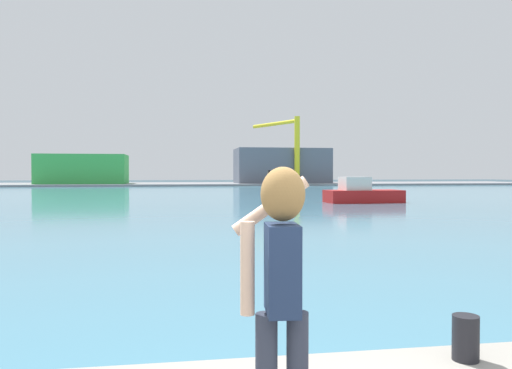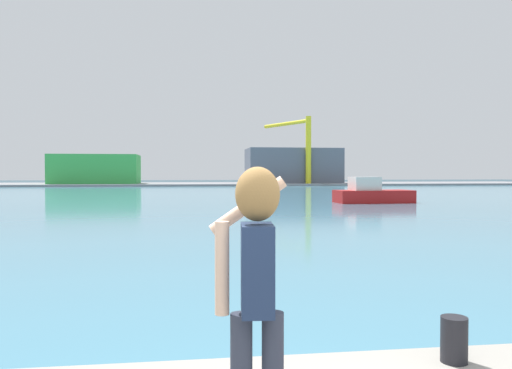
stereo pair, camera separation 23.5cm
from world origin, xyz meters
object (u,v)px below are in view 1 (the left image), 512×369
object	(u,v)px
boat_moored	(362,194)
warehouse_left	(83,169)
harbor_bollard	(466,338)
person_photographer	(280,274)
port_crane	(289,140)
warehouse_right	(281,166)

from	to	relation	value
boat_moored	warehouse_left	bearing A→B (deg)	116.14
boat_moored	warehouse_left	distance (m)	64.23
harbor_bollard	boat_moored	bearing A→B (deg)	70.35
person_photographer	port_crane	bearing A→B (deg)	-8.07
boat_moored	warehouse_right	xyz separation A→B (m)	(6.18, 57.33, 2.92)
warehouse_right	port_crane	xyz separation A→B (m)	(0.72, -2.87, 4.72)
harbor_bollard	warehouse_left	world-z (taller)	warehouse_left
person_photographer	port_crane	size ratio (longest dim) A/B	0.13
harbor_bollard	port_crane	bearing A→B (deg)	78.06
person_photographer	warehouse_left	world-z (taller)	warehouse_left
warehouse_right	warehouse_left	bearing A→B (deg)	-179.02
boat_moored	port_crane	size ratio (longest dim) A/B	0.43
harbor_bollard	boat_moored	size ratio (longest dim) A/B	0.07
warehouse_left	person_photographer	bearing A→B (deg)	-79.36
harbor_bollard	warehouse_left	xyz separation A→B (m)	(-18.75, 88.41, 2.20)
person_photographer	boat_moored	distance (m)	35.37
port_crane	harbor_bollard	bearing A→B (deg)	-101.94
boat_moored	warehouse_left	size ratio (longest dim) A/B	0.38
person_photographer	boat_moored	bearing A→B (deg)	-17.09
person_photographer	harbor_bollard	size ratio (longest dim) A/B	4.27
harbor_bollard	warehouse_right	size ratio (longest dim) A/B	0.02
harbor_bollard	warehouse_right	world-z (taller)	warehouse_right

